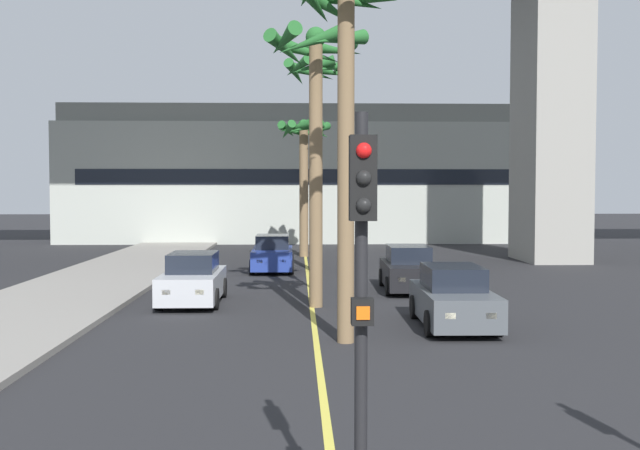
# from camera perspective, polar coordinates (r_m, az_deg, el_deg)

# --- Properties ---
(lane_stripe_center) EXTENTS (0.14, 56.00, 0.01)m
(lane_stripe_center) POSITION_cam_1_polar(r_m,az_deg,el_deg) (24.46, -0.72, -5.54)
(lane_stripe_center) COLOR #DBCC4C
(lane_stripe_center) RESTS_ON ground
(pier_building_backdrop) EXTENTS (32.42, 8.04, 9.12)m
(pier_building_backdrop) POSITION_cam_1_polar(r_m,az_deg,el_deg) (52.12, -1.28, 3.77)
(pier_building_backdrop) COLOR #ADB2A8
(pier_building_backdrop) RESTS_ON ground
(car_queue_front) EXTENTS (1.86, 4.11, 1.56)m
(car_queue_front) POSITION_cam_1_polar(r_m,az_deg,el_deg) (32.28, -3.64, -2.27)
(car_queue_front) COLOR navy
(car_queue_front) RESTS_ON ground
(car_queue_second) EXTENTS (1.92, 4.15, 1.56)m
(car_queue_second) POSITION_cam_1_polar(r_m,az_deg,el_deg) (26.21, 6.78, -3.43)
(car_queue_second) COLOR black
(car_queue_second) RESTS_ON ground
(car_queue_third) EXTENTS (1.88, 4.12, 1.56)m
(car_queue_third) POSITION_cam_1_polar(r_m,az_deg,el_deg) (19.47, 10.14, -5.56)
(car_queue_third) COLOR #4C5156
(car_queue_third) RESTS_ON ground
(car_queue_fourth) EXTENTS (1.85, 4.11, 1.56)m
(car_queue_fourth) POSITION_cam_1_polar(r_m,az_deg,el_deg) (23.43, -9.68, -4.17)
(car_queue_fourth) COLOR #B7BABF
(car_queue_fourth) RESTS_ON ground
(traffic_light_median_near) EXTENTS (0.24, 0.37, 4.20)m
(traffic_light_median_near) POSITION_cam_1_polar(r_m,az_deg,el_deg) (6.79, 3.21, -3.92)
(traffic_light_median_near) COLOR black
(traffic_light_median_near) RESTS_ON ground
(traffic_light_median_far) EXTENTS (0.24, 0.37, 4.20)m
(traffic_light_median_far) POSITION_cam_1_polar(r_m,az_deg,el_deg) (25.38, -0.09, 0.91)
(traffic_light_median_far) COLOR black
(traffic_light_median_far) RESTS_ON ground
(palm_tree_near_median) EXTENTS (2.86, 2.90, 7.21)m
(palm_tree_near_median) POSITION_cam_1_polar(r_m,az_deg,el_deg) (39.36, -1.24, 5.79)
(palm_tree_near_median) COLOR brown
(palm_tree_near_median) RESTS_ON ground
(palm_tree_mid_median) EXTENTS (2.68, 2.63, 8.48)m
(palm_tree_mid_median) POSITION_cam_1_polar(r_m,az_deg,el_deg) (17.36, 2.04, 13.82)
(palm_tree_mid_median) COLOR brown
(palm_tree_mid_median) RESTS_ON ground
(palm_tree_far_median) EXTENTS (2.92, 2.93, 9.13)m
(palm_tree_far_median) POSITION_cam_1_polar(r_m,az_deg,el_deg) (32.05, -0.25, 9.61)
(palm_tree_far_median) COLOR brown
(palm_tree_far_median) RESTS_ON ground
(palm_tree_farthest_median) EXTENTS (3.14, 3.18, 8.30)m
(palm_tree_farthest_median) POSITION_cam_1_polar(r_m,az_deg,el_deg) (22.45, -0.30, 10.67)
(palm_tree_farthest_median) COLOR brown
(palm_tree_farthest_median) RESTS_ON ground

